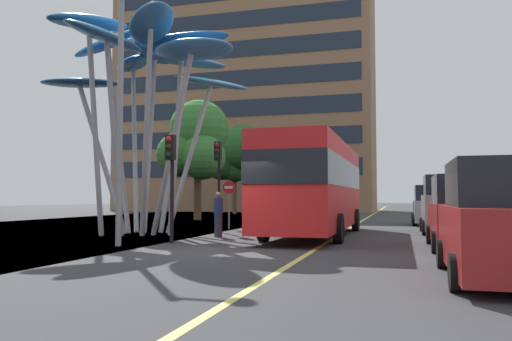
{
  "coord_description": "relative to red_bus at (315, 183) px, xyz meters",
  "views": [
    {
      "loc": [
        4.89,
        -13.08,
        1.48
      ],
      "look_at": [
        -0.47,
        5.84,
        2.5
      ],
      "focal_mm": 36.01,
      "sensor_mm": 36.0,
      "label": 1
    }
  ],
  "objects": [
    {
      "name": "traffic_light_kerb_far",
      "position": [
        -4.27,
        0.95,
        0.74
      ],
      "size": [
        0.28,
        0.42,
        3.83
      ],
      "color": "black",
      "rests_on": "ground"
    },
    {
      "name": "tree_pavement_near",
      "position": [
        -9.75,
        11.63,
        3.13
      ],
      "size": [
        4.58,
        4.59,
        7.9
      ],
      "color": "brown",
      "rests_on": "ground"
    },
    {
      "name": "car_side_street",
      "position": [
        4.72,
        9.25,
        -1.05
      ],
      "size": [
        2.01,
        4.24,
        2.1
      ],
      "color": "gray",
      "rests_on": "ground"
    },
    {
      "name": "tree_pavement_far",
      "position": [
        -10.57,
        22.83,
        3.31
      ],
      "size": [
        5.82,
        4.09,
        7.81
      ],
      "color": "brown",
      "rests_on": "ground"
    },
    {
      "name": "ground",
      "position": [
        -2.36,
        -6.4,
        -2.08
      ],
      "size": [
        120.0,
        240.0,
        0.1
      ],
      "color": "#38383A"
    },
    {
      "name": "car_parked_near",
      "position": [
        4.88,
        -9.48,
        -1.04
      ],
      "size": [
        2.0,
        4.51,
        2.14
      ],
      "color": "maroon",
      "rests_on": "ground"
    },
    {
      "name": "leaf_sculpture",
      "position": [
        -6.9,
        -0.71,
        4.92
      ],
      "size": [
        9.57,
        9.29,
        8.72
      ],
      "color": "#9EA0A5",
      "rests_on": "ground"
    },
    {
      "name": "pedestrian",
      "position": [
        -3.39,
        -1.43,
        -1.2
      ],
      "size": [
        0.34,
        0.34,
        1.66
      ],
      "color": "#2D3342",
      "rests_on": "ground"
    },
    {
      "name": "red_bus",
      "position": [
        0.0,
        0.0,
        0.0
      ],
      "size": [
        2.78,
        10.73,
        3.72
      ],
      "color": "red",
      "rests_on": "ground"
    },
    {
      "name": "car_parked_far",
      "position": [
        4.9,
        2.68,
        -0.93
      ],
      "size": [
        1.93,
        3.99,
        2.37
      ],
      "color": "gray",
      "rests_on": "ground"
    },
    {
      "name": "traffic_light_kerb_near",
      "position": [
        -3.9,
        -4.48,
        0.49
      ],
      "size": [
        0.28,
        0.42,
        3.47
      ],
      "color": "black",
      "rests_on": "ground"
    },
    {
      "name": "car_parked_mid",
      "position": [
        4.97,
        -3.75,
        -1.05
      ],
      "size": [
        2.08,
        4.59,
        2.1
      ],
      "color": "maroon",
      "rests_on": "ground"
    },
    {
      "name": "street_lamp",
      "position": [
        -4.82,
        -5.59,
        3.0
      ],
      "size": [
        1.37,
        0.44,
        7.98
      ],
      "color": "gray",
      "rests_on": "ground"
    },
    {
      "name": "no_entry_sign",
      "position": [
        -4.5,
        3.05,
        -0.53
      ],
      "size": [
        0.6,
        0.12,
        2.23
      ],
      "color": "gray",
      "rests_on": "ground"
    },
    {
      "name": "backdrop_building",
      "position": [
        -13.12,
        34.22,
        10.03
      ],
      "size": [
        27.42,
        10.24,
        24.11
      ],
      "color": "#936B4C",
      "rests_on": "ground"
    }
  ]
}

